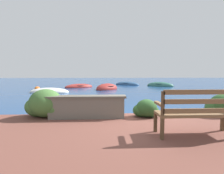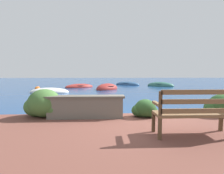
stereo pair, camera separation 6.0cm
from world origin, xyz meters
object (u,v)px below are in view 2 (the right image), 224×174
park_bench (194,111)px  rowboat_nearest (49,92)px  mooring_buoy (38,89)px  rowboat_outer (160,86)px  rowboat_far (79,87)px  rowboat_distant (127,84)px  rowboat_mid (107,89)px

park_bench → rowboat_nearest: size_ratio=0.52×
park_bench → mooring_buoy: park_bench is taller
rowboat_nearest → rowboat_outer: rowboat_outer is taller
park_bench → rowboat_nearest: bearing=119.1°
rowboat_far → rowboat_distant: rowboat_distant is taller
rowboat_distant → rowboat_mid: bearing=-84.9°
rowboat_nearest → rowboat_outer: bearing=-147.4°
park_bench → rowboat_mid: 11.60m
rowboat_mid → rowboat_far: size_ratio=0.84×
rowboat_outer → rowboat_far: bearing=-140.1°
rowboat_far → rowboat_outer: bearing=-22.1°
park_bench → rowboat_far: 14.23m
park_bench → rowboat_nearest: 10.96m
mooring_buoy → rowboat_distant: bearing=34.1°
park_bench → rowboat_distant: 16.55m
park_bench → rowboat_outer: park_bench is taller
park_bench → rowboat_distant: size_ratio=0.51×
rowboat_mid → mooring_buoy: rowboat_mid is taller
rowboat_mid → mooring_buoy: bearing=138.2°
rowboat_far → rowboat_nearest: bearing=-138.4°
park_bench → rowboat_mid: bearing=95.3°
park_bench → rowboat_far: (-4.17, 13.59, -0.65)m
rowboat_far → rowboat_distant: (5.04, 2.93, 0.00)m
rowboat_far → rowboat_outer: (8.22, 0.95, 0.01)m
rowboat_far → mooring_buoy: rowboat_far is taller
rowboat_far → rowboat_distant: bearing=1.4°
rowboat_far → mooring_buoy: 3.92m
park_bench → rowboat_outer: 15.11m
rowboat_outer → mooring_buoy: bearing=-129.6°
rowboat_outer → rowboat_distant: size_ratio=0.96×
rowboat_nearest → rowboat_far: rowboat_nearest is taller
rowboat_mid → rowboat_far: 3.38m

